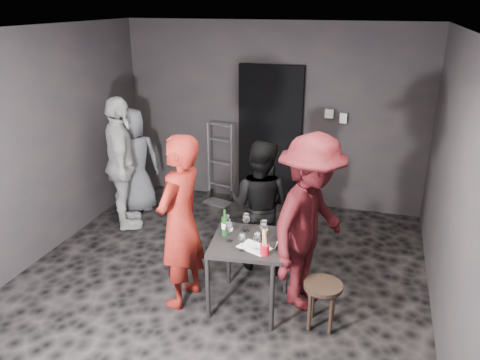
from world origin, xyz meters
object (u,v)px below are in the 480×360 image
(man_maroon, at_px, (311,205))
(bystander_cream, at_px, (120,151))
(woman_black, at_px, (260,204))
(bystander_grey, at_px, (134,159))
(tasting_table, at_px, (249,249))
(breadstick_cup, at_px, (265,243))
(wine_bottle, at_px, (225,226))
(server_red, at_px, (179,206))
(hand_truck, at_px, (220,188))
(stool, at_px, (323,292))

(man_maroon, relative_size, bystander_cream, 1.00)
(woman_black, bearing_deg, bystander_grey, -18.01)
(tasting_table, distance_m, bystander_cream, 2.52)
(bystander_cream, distance_m, bystander_grey, 0.60)
(man_maroon, relative_size, breadstick_cup, 8.02)
(tasting_table, xyz_separation_m, breadstick_cup, (0.21, -0.21, 0.22))
(wine_bottle, bearing_deg, woman_black, 78.01)
(tasting_table, height_order, bystander_cream, bystander_cream)
(tasting_table, relative_size, server_red, 0.35)
(bystander_grey, bearing_deg, server_red, 88.55)
(breadstick_cup, bearing_deg, bystander_cream, 147.92)
(tasting_table, relative_size, wine_bottle, 2.70)
(hand_truck, xyz_separation_m, man_maroon, (1.72, -2.19, 0.88))
(hand_truck, relative_size, server_red, 0.57)
(tasting_table, height_order, stool, tasting_table)
(bystander_grey, distance_m, breadstick_cup, 3.16)
(server_red, bearing_deg, stool, 97.49)
(wine_bottle, bearing_deg, bystander_grey, 138.90)
(tasting_table, xyz_separation_m, server_red, (-0.68, -0.10, 0.43))
(hand_truck, bearing_deg, bystander_grey, -133.61)
(hand_truck, relative_size, stool, 2.64)
(hand_truck, bearing_deg, tasting_table, -48.91)
(hand_truck, distance_m, woman_black, 2.02)
(tasting_table, relative_size, stool, 1.60)
(bystander_grey, bearing_deg, wine_bottle, 97.55)
(woman_black, bearing_deg, breadstick_cup, 113.46)
(tasting_table, distance_m, server_red, 0.81)
(stool, distance_m, server_red, 1.60)
(hand_truck, xyz_separation_m, bystander_cream, (-0.97, -1.16, 0.87))
(tasting_table, relative_size, breadstick_cup, 2.74)
(woman_black, distance_m, bystander_grey, 2.36)
(hand_truck, height_order, stool, hand_truck)
(woman_black, bearing_deg, tasting_table, 103.40)
(stool, distance_m, breadstick_cup, 0.74)
(hand_truck, distance_m, stool, 3.19)
(hand_truck, distance_m, bystander_grey, 1.38)
(hand_truck, bearing_deg, stool, -37.37)
(stool, bearing_deg, bystander_grey, 147.93)
(server_red, bearing_deg, tasting_table, 106.62)
(server_red, distance_m, bystander_grey, 2.46)
(man_maroon, bearing_deg, stool, -130.21)
(man_maroon, xyz_separation_m, breadstick_cup, (-0.34, -0.45, -0.23))
(breadstick_cup, bearing_deg, wine_bottle, 151.86)
(server_red, bearing_deg, hand_truck, -161.21)
(wine_bottle, bearing_deg, breadstick_cup, -28.14)
(tasting_table, distance_m, woman_black, 0.82)
(man_maroon, height_order, wine_bottle, man_maroon)
(stool, distance_m, woman_black, 1.32)
(server_red, distance_m, woman_black, 1.11)
(server_red, bearing_deg, woman_black, 155.17)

